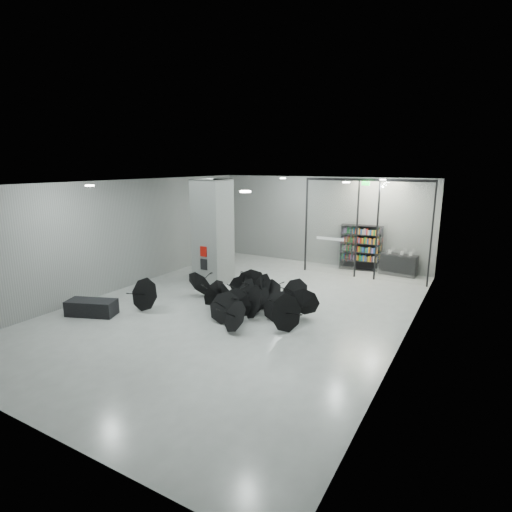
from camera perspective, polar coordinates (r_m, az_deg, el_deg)
The scene contains 10 objects.
room at distance 12.51m, azimuth -2.22°, elevation 4.98°, with size 14.00×14.02×4.01m.
column at distance 15.65m, azimuth -6.11°, elevation 3.38°, with size 1.20×1.20×4.00m, color slate.
fire_cabinet at distance 15.29m, azimuth -7.41°, elevation 0.63°, with size 0.28×0.04×0.38m, color #A50A07.
info_panel at distance 15.40m, azimuth -7.36°, elevation -1.18°, with size 0.30×0.03×0.42m, color black.
exit_sign at distance 16.37m, azimuth 15.19°, elevation 9.83°, with size 0.30×0.06×0.15m, color #0CE533.
glass_partition at distance 16.72m, azimuth 15.01°, elevation 4.24°, with size 5.06×0.08×4.00m.
bench at distance 13.53m, azimuth -22.13°, elevation -6.74°, with size 1.48×0.63×0.48m, color black.
bookshelf at distance 18.22m, azimuth 14.55°, elevation 1.14°, with size 1.80×0.36×1.98m, color black, non-canonical shape.
shop_counter at distance 17.93m, azimuth 19.42°, elevation -1.16°, with size 1.47×0.59×0.88m, color black.
umbrella_cluster at distance 12.93m, azimuth -1.27°, elevation -6.33°, with size 5.68×4.32×1.30m.
Camera 1 is at (6.55, -10.52, 4.54)m, focal length 28.41 mm.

